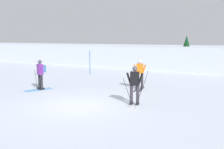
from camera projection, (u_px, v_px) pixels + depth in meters
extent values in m
plane|color=silver|center=(80.00, 106.00, 11.43)|extent=(120.00, 120.00, 0.00)
cube|color=silver|center=(186.00, 56.00, 27.03)|extent=(80.00, 9.05, 2.10)
cube|color=#237AC6|center=(39.00, 90.00, 14.88)|extent=(0.62, 1.54, 0.02)
cube|color=#237AC6|center=(37.00, 89.00, 15.09)|extent=(0.62, 1.54, 0.02)
cube|color=black|center=(42.00, 89.00, 14.97)|extent=(0.20, 0.29, 0.10)
cube|color=black|center=(40.00, 88.00, 15.18)|extent=(0.20, 0.29, 0.10)
cylinder|color=#2D2D33|center=(42.00, 80.00, 14.90)|extent=(0.14, 0.14, 0.85)
cylinder|color=#2D2D33|center=(39.00, 80.00, 15.11)|extent=(0.14, 0.14, 0.85)
cube|color=purple|center=(40.00, 69.00, 14.92)|extent=(0.44, 0.35, 0.60)
cylinder|color=purple|center=(42.00, 70.00, 14.72)|extent=(0.27, 0.17, 0.55)
cylinder|color=purple|center=(38.00, 69.00, 15.10)|extent=(0.27, 0.17, 0.55)
sphere|color=#4C4C56|center=(40.00, 62.00, 14.86)|extent=(0.22, 0.22, 0.22)
cylinder|color=#38383D|center=(42.00, 81.00, 14.66)|extent=(0.25, 0.11, 1.08)
cylinder|color=#38383D|center=(36.00, 80.00, 15.23)|extent=(0.25, 0.11, 1.08)
cube|color=teal|center=(43.00, 69.00, 15.06)|extent=(0.32, 0.26, 0.40)
cube|color=silver|center=(137.00, 105.00, 11.49)|extent=(0.55, 1.56, 0.02)
cube|color=silver|center=(131.00, 105.00, 11.55)|extent=(0.55, 1.56, 0.02)
cube|color=black|center=(138.00, 103.00, 11.63)|extent=(0.19, 0.28, 0.10)
cube|color=black|center=(131.00, 103.00, 11.69)|extent=(0.19, 0.28, 0.10)
cylinder|color=#38333D|center=(138.00, 93.00, 11.56)|extent=(0.14, 0.14, 0.85)
cylinder|color=#38333D|center=(131.00, 92.00, 11.62)|extent=(0.14, 0.14, 0.85)
cube|color=black|center=(135.00, 79.00, 11.51)|extent=(0.43, 0.34, 0.60)
cylinder|color=black|center=(140.00, 79.00, 11.43)|extent=(0.27, 0.16, 0.55)
cylinder|color=black|center=(129.00, 79.00, 11.54)|extent=(0.27, 0.16, 0.55)
sphere|color=#4C4C56|center=(135.00, 69.00, 11.45)|extent=(0.22, 0.22, 0.22)
cylinder|color=#38383D|center=(141.00, 92.00, 11.43)|extent=(0.42, 0.15, 1.18)
cylinder|color=#38383D|center=(128.00, 92.00, 11.55)|extent=(0.42, 0.15, 1.18)
cube|color=maroon|center=(135.00, 77.00, 11.71)|extent=(0.32, 0.25, 0.40)
cube|color=black|center=(141.00, 89.00, 15.13)|extent=(0.46, 1.58, 0.02)
cube|color=black|center=(137.00, 89.00, 15.20)|extent=(0.46, 1.58, 0.02)
cube|color=black|center=(142.00, 88.00, 15.26)|extent=(0.18, 0.28, 0.10)
cube|color=black|center=(137.00, 88.00, 15.34)|extent=(0.18, 0.28, 0.10)
cylinder|color=#2D2D33|center=(142.00, 80.00, 15.20)|extent=(0.14, 0.14, 0.85)
cylinder|color=#2D2D33|center=(137.00, 79.00, 15.27)|extent=(0.14, 0.14, 0.85)
cube|color=orange|center=(140.00, 69.00, 15.15)|extent=(0.43, 0.32, 0.60)
cylinder|color=orange|center=(144.00, 69.00, 15.06)|extent=(0.27, 0.15, 0.55)
cylinder|color=orange|center=(135.00, 69.00, 15.20)|extent=(0.27, 0.15, 0.55)
sphere|color=silver|center=(140.00, 61.00, 15.09)|extent=(0.22, 0.22, 0.22)
cylinder|color=#38383D|center=(145.00, 80.00, 15.05)|extent=(0.33, 0.10, 1.08)
cylinder|color=#38383D|center=(134.00, 80.00, 15.23)|extent=(0.33, 0.10, 1.08)
cylinder|color=#1E56AD|center=(90.00, 63.00, 21.41)|extent=(0.05, 0.05, 1.90)
cylinder|color=#513823|center=(186.00, 65.00, 26.35)|extent=(0.23, 0.23, 0.54)
cone|color=#0F3819|center=(186.00, 49.00, 26.13)|extent=(1.56, 1.56, 2.63)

